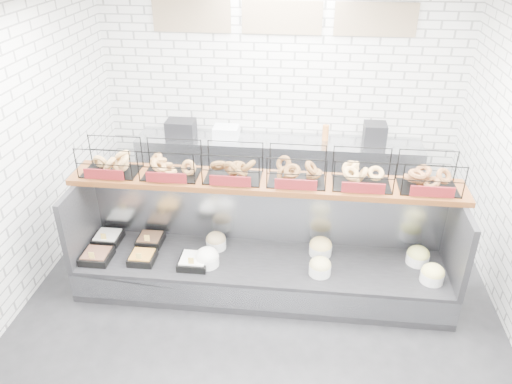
# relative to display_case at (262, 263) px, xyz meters

# --- Properties ---
(ground) EXTENTS (5.50, 5.50, 0.00)m
(ground) POSITION_rel_display_case_xyz_m (0.01, -0.34, -0.33)
(ground) COLOR black
(ground) RESTS_ON ground
(room_shell) EXTENTS (5.02, 5.51, 3.01)m
(room_shell) POSITION_rel_display_case_xyz_m (0.01, 0.26, 1.73)
(room_shell) COLOR white
(room_shell) RESTS_ON ground
(display_case) EXTENTS (4.00, 0.90, 1.20)m
(display_case) POSITION_rel_display_case_xyz_m (0.00, 0.00, 0.00)
(display_case) COLOR black
(display_case) RESTS_ON ground
(bagel_shelf) EXTENTS (4.10, 0.50, 0.40)m
(bagel_shelf) POSITION_rel_display_case_xyz_m (0.00, 0.17, 1.06)
(bagel_shelf) COLOR #4E2710
(bagel_shelf) RESTS_ON display_case
(prep_counter) EXTENTS (4.00, 0.60, 1.20)m
(prep_counter) POSITION_rel_display_case_xyz_m (-0.00, 2.08, 0.14)
(prep_counter) COLOR #93969B
(prep_counter) RESTS_ON ground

